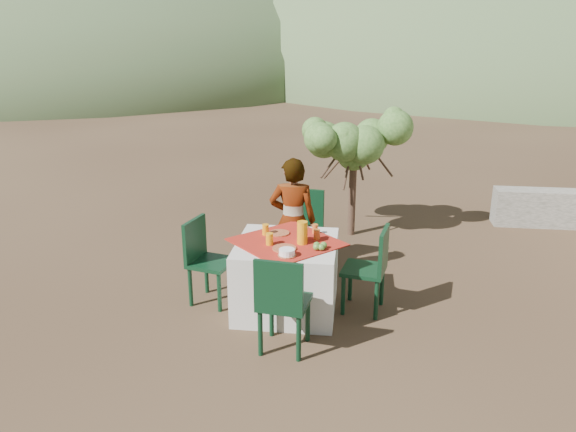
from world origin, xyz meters
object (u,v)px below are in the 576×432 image
object	(u,v)px
chair_far	(303,226)
shrub_tree	(358,148)
table	(287,276)
juice_pitcher	(302,233)
chair_right	(372,266)
person	(293,221)
chair_near	(282,300)
chair_left	(205,257)

from	to	relation	value
chair_far	shrub_tree	world-z (taller)	shrub_tree
table	juice_pitcher	bearing A→B (deg)	-13.13
chair_right	person	distance (m)	1.13
chair_near	chair_right	distance (m)	1.22
table	chair_near	size ratio (longest dim) A/B	1.37
chair_left	chair_right	distance (m)	1.77
chair_far	juice_pitcher	xyz separation A→B (m)	(0.11, -1.16, 0.34)
chair_near	shrub_tree	xyz separation A→B (m)	(0.61, 3.25, 0.73)
chair_near	chair_right	bearing A→B (deg)	-123.75
chair_left	person	xyz separation A→B (m)	(0.87, 0.64, 0.22)
chair_far	shrub_tree	xyz separation A→B (m)	(0.62, 1.28, 0.72)
shrub_tree	juice_pitcher	xyz separation A→B (m)	(-0.52, -2.44, -0.38)
juice_pitcher	chair_near	bearing A→B (deg)	-96.63
chair_near	juice_pitcher	xyz separation A→B (m)	(0.09, 0.81, 0.35)
chair_left	juice_pitcher	xyz separation A→B (m)	(1.05, -0.11, 0.37)
chair_near	chair_right	size ratio (longest dim) A/B	1.03
chair_far	chair_right	world-z (taller)	chair_far
chair_far	shrub_tree	size ratio (longest dim) A/B	0.61
chair_far	chair_right	distance (m)	1.34
chair_right	juice_pitcher	bearing A→B (deg)	-70.83
chair_left	shrub_tree	world-z (taller)	shrub_tree
chair_far	person	world-z (taller)	person
table	chair_right	size ratio (longest dim) A/B	1.41
chair_right	shrub_tree	world-z (taller)	shrub_tree
chair_far	person	distance (m)	0.46
chair_left	person	world-z (taller)	person
chair_far	chair_near	bearing A→B (deg)	-79.15
chair_left	table	bearing A→B (deg)	-80.58
shrub_tree	juice_pitcher	world-z (taller)	shrub_tree
table	shrub_tree	bearing A→B (deg)	74.18
chair_near	chair_left	distance (m)	1.33
table	chair_right	distance (m)	0.89
chair_right	shrub_tree	distance (m)	2.46
chair_right	person	xyz separation A→B (m)	(-0.90, 0.65, 0.23)
chair_near	person	distance (m)	1.58
table	juice_pitcher	world-z (taller)	juice_pitcher
table	chair_far	bearing A→B (deg)	87.01
chair_left	chair_right	bearing A→B (deg)	-76.21
shrub_tree	juice_pitcher	distance (m)	2.52
chair_right	shrub_tree	size ratio (longest dim) A/B	0.58
chair_far	chair_left	bearing A→B (deg)	-121.50
juice_pitcher	chair_far	bearing A→B (deg)	95.20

